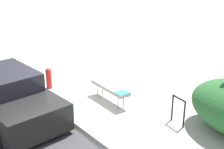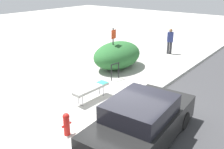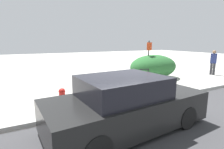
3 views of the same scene
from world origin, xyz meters
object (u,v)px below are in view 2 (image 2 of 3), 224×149
at_px(pedestrian, 170,40).
at_px(parked_car_near, 142,121).
at_px(sign_post, 113,45).
at_px(bench, 91,89).
at_px(bike_rack, 115,70).
at_px(fire_hydrant, 67,123).

distance_m(pedestrian, parked_car_near, 9.97).
bearing_deg(parked_car_near, sign_post, 41.95).
xyz_separation_m(bench, parked_car_near, (-1.09, -3.04, 0.15)).
relative_size(sign_post, parked_car_near, 0.53).
bearing_deg(bike_rack, sign_post, 41.60).
xyz_separation_m(sign_post, parked_car_near, (-4.44, -4.54, -0.74)).
xyz_separation_m(bike_rack, pedestrian, (5.84, -0.05, 0.39)).
bearing_deg(pedestrian, bench, 63.52).
distance_m(bench, fire_hydrant, 2.53).
xyz_separation_m(bench, sign_post, (3.36, 1.49, 0.89)).
height_order(sign_post, pedestrian, sign_post).
distance_m(fire_hydrant, pedestrian, 10.64).
distance_m(sign_post, pedestrian, 4.96).
bearing_deg(pedestrian, bike_rack, 59.08).
height_order(bench, bike_rack, bike_rack).
distance_m(bench, pedestrian, 8.24).
bearing_deg(pedestrian, sign_post, 48.75).
xyz_separation_m(pedestrian, parked_car_near, (-9.29, -3.61, -0.25)).
height_order(sign_post, fire_hydrant, sign_post).
bearing_deg(sign_post, pedestrian, -10.85).
distance_m(bike_rack, fire_hydrant, 4.96).
height_order(sign_post, parked_car_near, sign_post).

